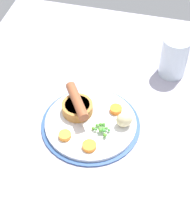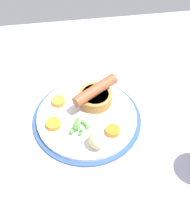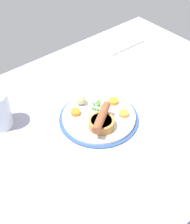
# 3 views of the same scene
# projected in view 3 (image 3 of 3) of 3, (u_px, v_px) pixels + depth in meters

# --- Properties ---
(dining_table) EXTENTS (1.10, 0.80, 0.03)m
(dining_table) POSITION_uv_depth(u_px,v_px,m) (109.00, 114.00, 1.01)
(dining_table) COLOR #9E99AD
(dining_table) RESTS_ON ground
(dinner_plate) EXTENTS (0.25, 0.25, 0.01)m
(dinner_plate) POSITION_uv_depth(u_px,v_px,m) (99.00, 118.00, 0.97)
(dinner_plate) COLOR #2D4C84
(dinner_plate) RESTS_ON dining_table
(sausage_pudding) EXTENTS (0.11, 0.08, 0.05)m
(sausage_pudding) POSITION_uv_depth(u_px,v_px,m) (101.00, 121.00, 0.91)
(sausage_pudding) COLOR #AD7538
(sausage_pudding) RESTS_ON dinner_plate
(pea_pile) EXTENTS (0.04, 0.05, 0.02)m
(pea_pile) POSITION_uv_depth(u_px,v_px,m) (98.00, 105.00, 0.98)
(pea_pile) COLOR #54A130
(pea_pile) RESTS_ON dinner_plate
(potato_chunk_0) EXTENTS (0.04, 0.05, 0.04)m
(potato_chunk_0) POSITION_uv_depth(u_px,v_px,m) (80.00, 99.00, 0.99)
(potato_chunk_0) COLOR beige
(potato_chunk_0) RESTS_ON dinner_plate
(carrot_slice_0) EXTENTS (0.03, 0.03, 0.01)m
(carrot_slice_0) POSITION_uv_depth(u_px,v_px,m) (124.00, 114.00, 0.96)
(carrot_slice_0) COLOR orange
(carrot_slice_0) RESTS_ON dinner_plate
(carrot_slice_1) EXTENTS (0.04, 0.04, 0.01)m
(carrot_slice_1) POSITION_uv_depth(u_px,v_px,m) (76.00, 112.00, 0.96)
(carrot_slice_1) COLOR orange
(carrot_slice_1) RESTS_ON dinner_plate
(carrot_slice_2) EXTENTS (0.04, 0.04, 0.01)m
(carrot_slice_2) POSITION_uv_depth(u_px,v_px,m) (113.00, 101.00, 1.00)
(carrot_slice_2) COLOR orange
(carrot_slice_2) RESTS_ON dinner_plate
(fork) EXTENTS (0.18, 0.02, 0.01)m
(fork) POSITION_uv_depth(u_px,v_px,m) (127.00, 47.00, 1.27)
(fork) COLOR silver
(fork) RESTS_ON dining_table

